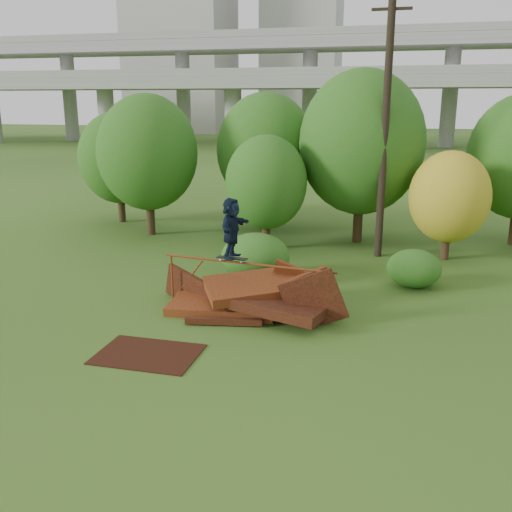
% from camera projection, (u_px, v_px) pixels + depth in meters
% --- Properties ---
extents(ground, '(240.00, 240.00, 0.00)m').
position_uv_depth(ground, '(268.00, 339.00, 14.35)').
color(ground, '#2D5116').
rests_on(ground, ground).
extents(scrap_pile, '(5.76, 3.19, 1.93)m').
position_uv_depth(scrap_pile, '(251.00, 298.00, 16.12)').
color(scrap_pile, '#401D0B').
rests_on(scrap_pile, ground).
extents(grind_rail, '(5.10, 0.73, 1.44)m').
position_uv_depth(grind_rail, '(247.00, 271.00, 16.00)').
color(grind_rail, brown).
rests_on(grind_rail, ground).
extents(skateboard, '(0.91, 0.35, 0.09)m').
position_uv_depth(skateboard, '(232.00, 258.00, 16.07)').
color(skateboard, black).
rests_on(skateboard, grind_rail).
extents(skater, '(0.65, 1.62, 1.71)m').
position_uv_depth(skater, '(232.00, 228.00, 15.84)').
color(skater, black).
rests_on(skater, skateboard).
extents(flat_plate, '(2.40, 1.73, 0.03)m').
position_uv_depth(flat_plate, '(148.00, 354.00, 13.48)').
color(flat_plate, black).
rests_on(flat_plate, ground).
extents(tree_0, '(4.36, 4.36, 6.16)m').
position_uv_depth(tree_0, '(147.00, 153.00, 24.75)').
color(tree_0, black).
rests_on(tree_0, ground).
extents(tree_1, '(4.48, 4.48, 6.23)m').
position_uv_depth(tree_1, '(266.00, 150.00, 25.80)').
color(tree_1, black).
rests_on(tree_1, ground).
extents(tree_2, '(3.24, 3.24, 4.57)m').
position_uv_depth(tree_2, '(266.00, 183.00, 22.47)').
color(tree_2, black).
rests_on(tree_2, ground).
extents(tree_3, '(5.12, 5.12, 7.11)m').
position_uv_depth(tree_3, '(362.00, 143.00, 23.28)').
color(tree_3, black).
rests_on(tree_3, ground).
extents(tree_4, '(2.96, 2.96, 4.09)m').
position_uv_depth(tree_4, '(450.00, 197.00, 21.04)').
color(tree_4, black).
rests_on(tree_4, ground).
extents(tree_6, '(3.84, 3.84, 5.36)m').
position_uv_depth(tree_6, '(119.00, 158.00, 27.58)').
color(tree_6, black).
rests_on(tree_6, ground).
extents(shrub_left, '(2.31, 2.13, 1.60)m').
position_uv_depth(shrub_left, '(255.00, 257.00, 18.92)').
color(shrub_left, '#194913').
rests_on(shrub_left, ground).
extents(shrub_right, '(1.74, 1.60, 1.23)m').
position_uv_depth(shrub_right, '(414.00, 268.00, 18.27)').
color(shrub_right, '#194913').
rests_on(shrub_right, ground).
extents(utility_pole, '(1.40, 0.28, 9.67)m').
position_uv_depth(utility_pole, '(385.00, 126.00, 20.80)').
color(utility_pole, black).
rests_on(utility_pole, ground).
extents(freeway_overpass, '(160.00, 15.00, 13.70)m').
position_uv_depth(freeway_overpass, '(379.00, 63.00, 70.62)').
color(freeway_overpass, gray).
rests_on(freeway_overpass, ground).
extents(building_left, '(18.00, 16.00, 35.00)m').
position_uv_depth(building_left, '(181.00, 37.00, 107.50)').
color(building_left, '#9E9E99').
rests_on(building_left, ground).
extents(building_right, '(14.00, 14.00, 28.00)m').
position_uv_depth(building_right, '(302.00, 57.00, 109.95)').
color(building_right, '#9E9E99').
rests_on(building_right, ground).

